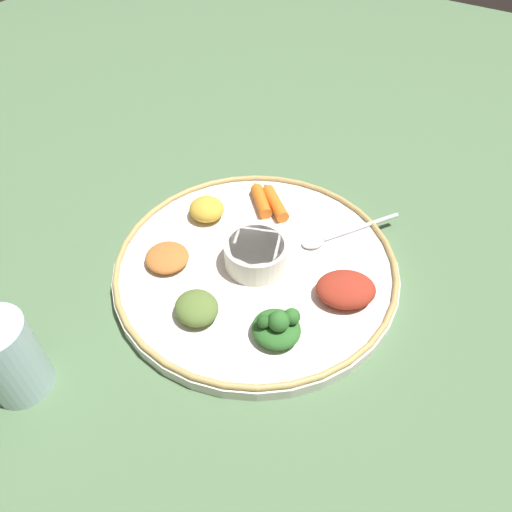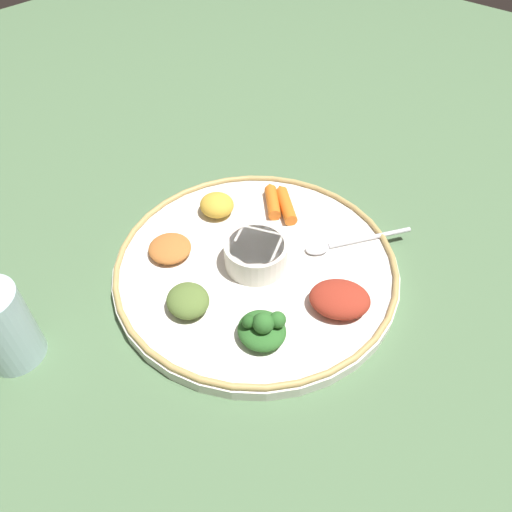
{
  "view_description": "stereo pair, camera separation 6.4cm",
  "coord_description": "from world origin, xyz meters",
  "px_view_note": "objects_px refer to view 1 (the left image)",
  "views": [
    {
      "loc": [
        -0.25,
        0.37,
        0.5
      ],
      "look_at": [
        0.0,
        0.0,
        0.03
      ],
      "focal_mm": 33.73,
      "sensor_mm": 36.0,
      "label": 1
    },
    {
      "loc": [
        -0.3,
        0.33,
        0.5
      ],
      "look_at": [
        0.0,
        0.0,
        0.03
      ],
      "focal_mm": 33.73,
      "sensor_mm": 36.0,
      "label": 2
    }
  ],
  "objects_px": {
    "carrot_near_spoon": "(274,201)",
    "carrot_outer": "(260,199)",
    "spoon": "(336,235)",
    "center_bowl": "(256,253)",
    "drinking_glass": "(11,362)",
    "greens_pile": "(277,326)"
  },
  "relations": [
    {
      "from": "drinking_glass",
      "to": "center_bowl",
      "type": "bearing_deg",
      "value": -113.7
    },
    {
      "from": "spoon",
      "to": "drinking_glass",
      "type": "xyz_separation_m",
      "value": [
        0.19,
        0.39,
        0.02
      ]
    },
    {
      "from": "spoon",
      "to": "center_bowl",
      "type": "bearing_deg",
      "value": 57.83
    },
    {
      "from": "center_bowl",
      "to": "carrot_outer",
      "type": "height_order",
      "value": "center_bowl"
    },
    {
      "from": "carrot_near_spoon",
      "to": "carrot_outer",
      "type": "relative_size",
      "value": 1.13
    },
    {
      "from": "greens_pile",
      "to": "drinking_glass",
      "type": "bearing_deg",
      "value": 43.9
    },
    {
      "from": "spoon",
      "to": "greens_pile",
      "type": "xyz_separation_m",
      "value": [
        -0.02,
        0.19,
        0.01
      ]
    },
    {
      "from": "spoon",
      "to": "greens_pile",
      "type": "bearing_deg",
      "value": 95.46
    },
    {
      "from": "carrot_near_spoon",
      "to": "drinking_glass",
      "type": "xyz_separation_m",
      "value": [
        0.08,
        0.4,
        0.02
      ]
    },
    {
      "from": "center_bowl",
      "to": "greens_pile",
      "type": "relative_size",
      "value": 1.34
    },
    {
      "from": "carrot_outer",
      "to": "drinking_glass",
      "type": "xyz_separation_m",
      "value": [
        0.06,
        0.4,
        0.02
      ]
    },
    {
      "from": "carrot_outer",
      "to": "drinking_glass",
      "type": "height_order",
      "value": "drinking_glass"
    },
    {
      "from": "spoon",
      "to": "carrot_near_spoon",
      "type": "bearing_deg",
      "value": -5.19
    },
    {
      "from": "center_bowl",
      "to": "carrot_near_spoon",
      "type": "xyz_separation_m",
      "value": [
        0.04,
        -0.12,
        -0.01
      ]
    },
    {
      "from": "drinking_glass",
      "to": "carrot_outer",
      "type": "bearing_deg",
      "value": -98.82
    },
    {
      "from": "center_bowl",
      "to": "greens_pile",
      "type": "height_order",
      "value": "greens_pile"
    },
    {
      "from": "greens_pile",
      "to": "carrot_near_spoon",
      "type": "distance_m",
      "value": 0.24
    },
    {
      "from": "spoon",
      "to": "carrot_outer",
      "type": "xyz_separation_m",
      "value": [
        0.13,
        -0.0,
        0.01
      ]
    },
    {
      "from": "drinking_glass",
      "to": "greens_pile",
      "type": "bearing_deg",
      "value": -136.1
    },
    {
      "from": "spoon",
      "to": "greens_pile",
      "type": "distance_m",
      "value": 0.19
    },
    {
      "from": "center_bowl",
      "to": "drinking_glass",
      "type": "height_order",
      "value": "drinking_glass"
    },
    {
      "from": "greens_pile",
      "to": "carrot_near_spoon",
      "type": "bearing_deg",
      "value": -57.2
    }
  ]
}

